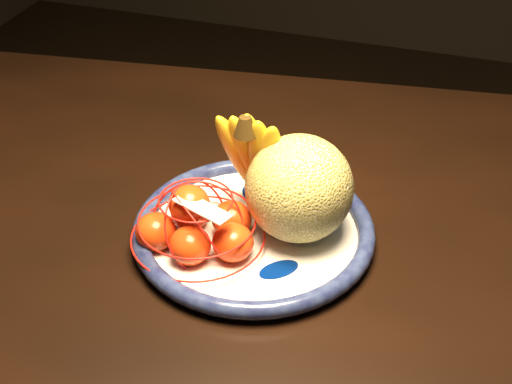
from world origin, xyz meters
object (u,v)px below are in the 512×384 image
(dining_table, at_px, (269,261))
(mandarin_bag, at_px, (198,225))
(banana_bunch, at_px, (255,154))
(fruit_bowl, at_px, (254,231))
(cantaloupe, at_px, (299,188))

(dining_table, bearing_deg, mandarin_bag, -134.04)
(banana_bunch, bearing_deg, mandarin_bag, -111.81)
(dining_table, xyz_separation_m, fruit_bowl, (-0.01, -0.05, 0.09))
(fruit_bowl, distance_m, mandarin_bag, 0.08)
(mandarin_bag, bearing_deg, dining_table, 53.58)
(dining_table, bearing_deg, cantaloupe, -38.53)
(cantaloupe, xyz_separation_m, banana_bunch, (-0.07, 0.03, 0.02))
(cantaloupe, bearing_deg, mandarin_bag, -150.56)
(cantaloupe, distance_m, mandarin_bag, 0.14)
(dining_table, xyz_separation_m, cantaloupe, (0.05, -0.03, 0.16))
(dining_table, relative_size, banana_bunch, 8.88)
(dining_table, bearing_deg, banana_bunch, 161.21)
(fruit_bowl, bearing_deg, mandarin_bag, -142.47)
(banana_bunch, bearing_deg, dining_table, -8.57)
(dining_table, height_order, cantaloupe, cantaloupe)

